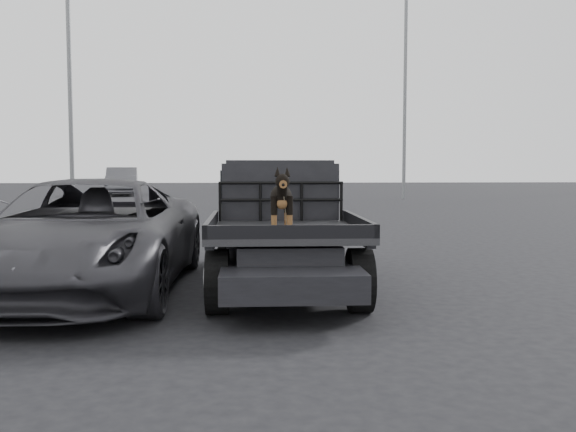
{
  "coord_description": "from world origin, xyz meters",
  "views": [
    {
      "loc": [
        -1.07,
        -7.34,
        1.71
      ],
      "look_at": [
        -0.66,
        -0.49,
        1.18
      ],
      "focal_mm": 40.0,
      "sensor_mm": 36.0,
      "label": 1
    }
  ],
  "objects": [
    {
      "name": "dog",
      "position": [
        -0.7,
        0.19,
        1.29
      ],
      "size": [
        0.32,
        0.6,
        0.74
      ],
      "primitive_type": null,
      "color": "black",
      "rests_on": "flatbed_ute"
    },
    {
      "name": "headache_rack",
      "position": [
        -0.62,
        1.91,
        1.2
      ],
      "size": [
        1.8,
        0.08,
        0.55
      ],
      "primitive_type": null,
      "color": "black",
      "rests_on": "flatbed_ute"
    },
    {
      "name": "ground",
      "position": [
        0.0,
        0.0,
        0.0
      ],
      "size": [
        120.0,
        120.0,
        0.0
      ],
      "primitive_type": "plane",
      "color": "black",
      "rests_on": "ground"
    },
    {
      "name": "floodlight_near",
      "position": [
        -8.5,
        20.03,
        8.0
      ],
      "size": [
        1.08,
        0.28,
        14.79
      ],
      "color": "slate",
      "rests_on": "ground"
    },
    {
      "name": "floodlight_mid",
      "position": [
        7.07,
        26.18,
        7.51
      ],
      "size": [
        1.08,
        0.28,
        13.82
      ],
      "color": "slate",
      "rests_on": "ground"
    },
    {
      "name": "flatbed_ute",
      "position": [
        -0.62,
        1.71,
        0.46
      ],
      "size": [
        2.0,
        5.4,
        0.92
      ],
      "primitive_type": null,
      "color": "black",
      "rests_on": "ground"
    },
    {
      "name": "distant_car_a",
      "position": [
        -8.66,
        31.3,
        0.83
      ],
      "size": [
        2.53,
        5.24,
        1.65
      ],
      "primitive_type": "imported",
      "rotation": [
        0.0,
        0.0,
        0.16
      ],
      "color": "#515257",
      "rests_on": "ground"
    },
    {
      "name": "ute_cab",
      "position": [
        -0.62,
        2.66,
        1.36
      ],
      "size": [
        1.72,
        1.3,
        0.88
      ],
      "primitive_type": null,
      "color": "black",
      "rests_on": "flatbed_ute"
    },
    {
      "name": "parked_suv",
      "position": [
        -3.27,
        1.43,
        0.77
      ],
      "size": [
        2.7,
        5.61,
        1.54
      ],
      "primitive_type": "imported",
      "rotation": [
        0.0,
        0.0,
        -0.03
      ],
      "color": "#333338",
      "rests_on": "ground"
    }
  ]
}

